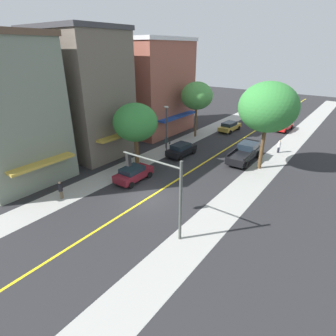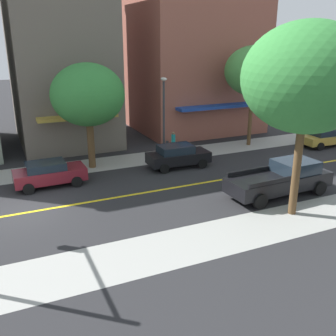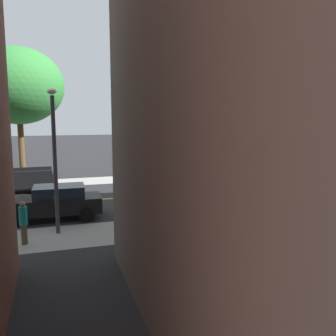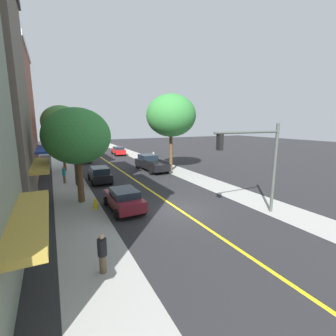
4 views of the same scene
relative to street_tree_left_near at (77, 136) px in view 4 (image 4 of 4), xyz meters
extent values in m
plane|color=#262628|center=(5.76, -4.86, -4.87)|extent=(140.00, 140.00, 0.00)
cube|color=#9E9E99|center=(-0.40, -4.86, -4.87)|extent=(3.00, 126.00, 0.01)
cube|color=#9E9E99|center=(11.92, -4.86, -4.87)|extent=(3.00, 126.00, 0.01)
cube|color=yellow|center=(5.76, -4.86, -4.87)|extent=(0.20, 126.00, 0.00)
cube|color=#B29338|center=(-2.57, -9.37, -2.15)|extent=(1.12, 5.92, 0.24)
cube|color=#B29338|center=(-2.46, -0.24, -1.86)|extent=(1.06, 5.64, 0.24)
cube|color=#1E429E|center=(-2.64, 11.86, -1.95)|extent=(1.15, 8.17, 0.24)
cylinder|color=brown|center=(0.00, 0.00, -3.31)|extent=(0.47, 0.47, 3.12)
ellipsoid|color=#337F38|center=(0.00, 0.00, 0.02)|extent=(4.74, 4.74, 4.03)
cylinder|color=brown|center=(11.34, 7.35, -2.65)|extent=(0.39, 0.39, 4.45)
ellipsoid|color=#337F38|center=(11.34, 7.35, 1.79)|extent=(5.90, 5.90, 5.01)
cylinder|color=brown|center=(-0.40, 13.12, -2.75)|extent=(0.31, 0.31, 4.25)
ellipsoid|color=#4C9947|center=(-0.40, 13.12, 1.06)|extent=(4.50, 4.50, 3.82)
cylinder|color=yellow|center=(0.66, -2.16, -4.57)|extent=(0.24, 0.24, 0.61)
sphere|color=yellow|center=(0.66, -2.16, -4.19)|extent=(0.22, 0.22, 0.22)
cylinder|color=yellow|center=(0.49, -2.16, -4.54)|extent=(0.10, 0.10, 0.10)
cylinder|color=yellow|center=(0.83, -2.16, -4.54)|extent=(0.10, 0.10, 0.10)
cylinder|color=#4C4C51|center=(0.64, 5.30, -4.29)|extent=(0.07, 0.07, 1.16)
cube|color=#2D2D33|center=(0.64, 5.30, -3.58)|extent=(0.12, 0.18, 0.26)
cylinder|color=#474C47|center=(11.11, -7.78, -1.96)|extent=(0.20, 0.20, 5.82)
cylinder|color=#474C47|center=(8.65, -7.78, 0.42)|extent=(4.92, 0.14, 0.14)
cube|color=black|center=(6.59, -7.78, -0.08)|extent=(0.26, 0.32, 0.90)
sphere|color=red|center=(6.59, -7.78, 0.22)|extent=(0.20, 0.20, 0.20)
sphere|color=yellow|center=(6.59, -7.78, -0.08)|extent=(0.20, 0.20, 0.20)
sphere|color=green|center=(6.59, -7.78, -0.38)|extent=(0.20, 0.20, 0.20)
cylinder|color=#38383D|center=(0.15, 5.27, -2.11)|extent=(0.16, 0.16, 5.53)
ellipsoid|color=silver|center=(0.15, 5.27, 0.81)|extent=(0.70, 0.36, 0.24)
cube|color=red|center=(9.23, 24.30, -4.18)|extent=(1.97, 4.65, 0.75)
cube|color=#19232D|center=(9.22, 24.07, -3.59)|extent=(1.67, 2.54, 0.43)
cylinder|color=black|center=(8.42, 25.85, -4.55)|extent=(0.25, 0.65, 0.64)
cylinder|color=black|center=(10.19, 25.77, -4.55)|extent=(0.25, 0.65, 0.64)
cylinder|color=black|center=(8.28, 22.83, -4.55)|extent=(0.25, 0.65, 0.64)
cylinder|color=black|center=(10.05, 22.75, -4.55)|extent=(0.25, 0.65, 0.64)
cube|color=black|center=(2.37, 5.35, -4.20)|extent=(1.91, 4.24, 0.70)
cube|color=#19232D|center=(2.36, 5.15, -3.59)|extent=(1.63, 2.31, 0.53)
cylinder|color=black|center=(1.54, 6.77, -4.55)|extent=(0.24, 0.65, 0.64)
cylinder|color=black|center=(3.30, 6.70, -4.55)|extent=(0.24, 0.65, 0.64)
cylinder|color=black|center=(1.44, 4.00, -4.55)|extent=(0.24, 0.65, 0.64)
cylinder|color=black|center=(3.20, 3.94, -4.55)|extent=(0.24, 0.65, 0.64)
cube|color=#B29338|center=(2.49, 18.79, -4.25)|extent=(1.93, 4.77, 0.62)
cube|color=#19232D|center=(2.48, 18.56, -3.67)|extent=(1.64, 2.60, 0.53)
cylinder|color=black|center=(1.66, 20.38, -4.55)|extent=(0.24, 0.65, 0.64)
cylinder|color=black|center=(3.43, 20.31, -4.55)|extent=(0.24, 0.65, 0.64)
cylinder|color=black|center=(1.55, 17.27, -4.55)|extent=(0.24, 0.65, 0.64)
cylinder|color=black|center=(3.32, 17.21, -4.55)|extent=(0.24, 0.65, 0.64)
cube|color=maroon|center=(2.39, -3.10, -4.20)|extent=(1.87, 4.14, 0.71)
cube|color=#19232D|center=(2.39, -3.30, -3.62)|extent=(1.62, 2.25, 0.45)
cylinder|color=black|center=(1.47, -1.76, -4.55)|extent=(0.23, 0.64, 0.64)
cylinder|color=black|center=(3.25, -1.72, -4.55)|extent=(0.23, 0.64, 0.64)
cylinder|color=black|center=(1.53, -4.47, -4.55)|extent=(0.23, 0.64, 0.64)
cylinder|color=black|center=(3.31, -4.43, -4.55)|extent=(0.23, 0.64, 0.64)
cube|color=black|center=(9.13, 8.27, -4.08)|extent=(2.22, 6.19, 0.79)
cube|color=#19232D|center=(9.10, 9.38, -3.34)|extent=(1.94, 2.26, 0.69)
cube|color=black|center=(8.23, 7.02, -3.56)|extent=(0.19, 3.19, 0.24)
cube|color=black|center=(10.11, 7.07, -3.56)|extent=(0.19, 3.19, 0.24)
cylinder|color=black|center=(8.05, 10.33, -4.47)|extent=(0.30, 0.81, 0.80)
cylinder|color=black|center=(10.09, 10.39, -4.47)|extent=(0.30, 0.81, 0.80)
cylinder|color=black|center=(8.17, 6.16, -4.47)|extent=(0.30, 0.81, 0.80)
cylinder|color=black|center=(10.21, 6.22, -4.47)|extent=(0.30, 0.81, 0.80)
cylinder|color=brown|center=(-0.28, -9.42, -4.50)|extent=(0.27, 0.27, 0.75)
cylinder|color=black|center=(-0.28, -9.42, -3.79)|extent=(0.36, 0.36, 0.68)
sphere|color=tan|center=(-0.28, -9.42, -3.34)|extent=(0.21, 0.21, 0.21)
cylinder|color=black|center=(11.59, 13.47, -4.51)|extent=(0.28, 0.28, 0.74)
cylinder|color=silver|center=(11.59, 13.47, -3.80)|extent=(0.37, 0.37, 0.67)
sphere|color=tan|center=(11.59, 13.47, -3.36)|extent=(0.21, 0.21, 0.21)
cylinder|color=brown|center=(-0.83, 6.48, -4.50)|extent=(0.23, 0.23, 0.75)
cylinder|color=teal|center=(-0.83, 6.48, -3.78)|extent=(0.30, 0.30, 0.68)
sphere|color=#936B4C|center=(-0.83, 6.48, -3.33)|extent=(0.21, 0.21, 0.21)
camera|label=1|loc=(19.44, -20.33, 7.21)|focal=28.82mm
camera|label=2|loc=(24.82, -5.60, 3.50)|focal=41.24mm
camera|label=3|loc=(-14.97, 5.30, -0.10)|focal=39.22mm
camera|label=4|loc=(-1.73, -18.11, 0.99)|focal=25.21mm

